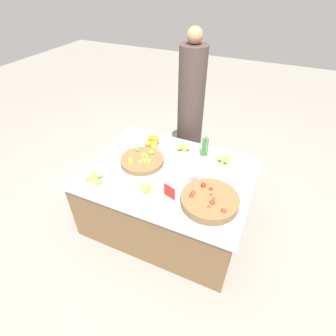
# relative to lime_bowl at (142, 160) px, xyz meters

# --- Properties ---
(ground_plane) EXTENTS (12.00, 12.00, 0.00)m
(ground_plane) POSITION_rel_lime_bowl_xyz_m (0.28, -0.03, -0.65)
(ground_plane) COLOR gray
(market_table) EXTENTS (1.50, 1.15, 0.62)m
(market_table) POSITION_rel_lime_bowl_xyz_m (0.28, -0.03, -0.34)
(market_table) COLOR brown
(market_table) RESTS_ON ground_plane
(lime_bowl) EXTENTS (0.41, 0.41, 0.09)m
(lime_bowl) POSITION_rel_lime_bowl_xyz_m (0.00, 0.00, 0.00)
(lime_bowl) COLOR olive
(lime_bowl) RESTS_ON market_table
(tomato_basket) EXTENTS (0.46, 0.46, 0.10)m
(tomato_basket) POSITION_rel_lime_bowl_xyz_m (0.74, -0.26, 0.01)
(tomato_basket) COLOR olive
(tomato_basket) RESTS_ON market_table
(orange_pile) EXTENTS (0.15, 0.15, 0.12)m
(orange_pile) POSITION_rel_lime_bowl_xyz_m (-0.04, 0.28, 0.02)
(orange_pile) COLOR orange
(orange_pile) RESTS_ON market_table
(metal_bowl) EXTENTS (0.30, 0.30, 0.07)m
(metal_bowl) POSITION_rel_lime_bowl_xyz_m (0.43, 0.03, 0.01)
(metal_bowl) COLOR silver
(metal_bowl) RESTS_ON market_table
(price_sign) EXTENTS (0.11, 0.04, 0.12)m
(price_sign) POSITION_rel_lime_bowl_xyz_m (0.42, -0.32, 0.03)
(price_sign) COLOR red
(price_sign) RESTS_ON market_table
(veg_bundle) EXTENTS (0.06, 0.06, 0.21)m
(veg_bundle) POSITION_rel_lime_bowl_xyz_m (0.50, 0.35, 0.08)
(veg_bundle) COLOR #4C8E42
(veg_bundle) RESTS_ON market_table
(banana_bunch_front_right) EXTENTS (0.17, 0.14, 0.06)m
(banana_bunch_front_right) POSITION_rel_lime_bowl_xyz_m (-0.25, -0.41, -0.00)
(banana_bunch_front_right) COLOR #EFDB4C
(banana_bunch_front_right) RESTS_ON market_table
(banana_bunch_back_center) EXTENTS (0.16, 0.18, 0.06)m
(banana_bunch_back_center) POSITION_rel_lime_bowl_xyz_m (0.27, 0.37, -0.00)
(banana_bunch_back_center) COLOR #EFDB4C
(banana_bunch_back_center) RESTS_ON market_table
(banana_bunch_middle_right) EXTENTS (0.15, 0.18, 0.06)m
(banana_bunch_middle_right) POSITION_rel_lime_bowl_xyz_m (0.71, 0.32, -0.00)
(banana_bunch_middle_right) COLOR #EFDB4C
(banana_bunch_middle_right) RESTS_ON market_table
(banana_bunch_front_center) EXTENTS (0.13, 0.13, 0.06)m
(banana_bunch_front_center) POSITION_rel_lime_bowl_xyz_m (0.22, -0.33, 0.00)
(banana_bunch_front_center) COLOR #EFDB4C
(banana_bunch_front_center) RESTS_ON market_table
(vendor_person) EXTENTS (0.29, 0.29, 1.66)m
(vendor_person) POSITION_rel_lime_bowl_xyz_m (0.16, 0.85, 0.13)
(vendor_person) COLOR #473833
(vendor_person) RESTS_ON ground_plane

